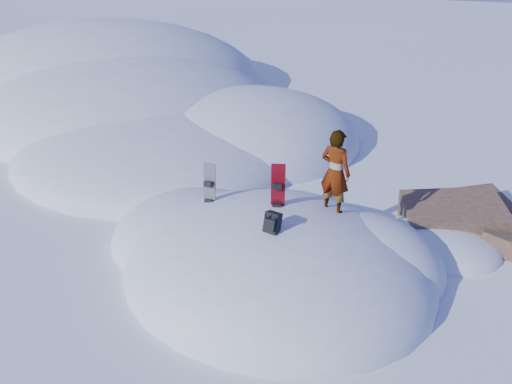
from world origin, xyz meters
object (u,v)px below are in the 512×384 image
(snowboard_red, at_px, (278,198))
(backpack, at_px, (272,223))
(snowboard_dark, at_px, (209,194))
(person, at_px, (335,172))

(snowboard_red, distance_m, backpack, 1.05)
(snowboard_dark, xyz_separation_m, person, (2.78, 0.47, 0.81))
(snowboard_red, bearing_deg, backpack, -93.11)
(snowboard_red, xyz_separation_m, person, (1.12, 0.50, 0.57))
(backpack, xyz_separation_m, person, (0.88, 1.53, 0.59))
(snowboard_dark, distance_m, backpack, 2.18)
(snowboard_dark, bearing_deg, person, 9.58)
(snowboard_dark, height_order, person, person)
(person, bearing_deg, snowboard_red, 42.10)
(snowboard_dark, bearing_deg, snowboard_red, -1.14)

